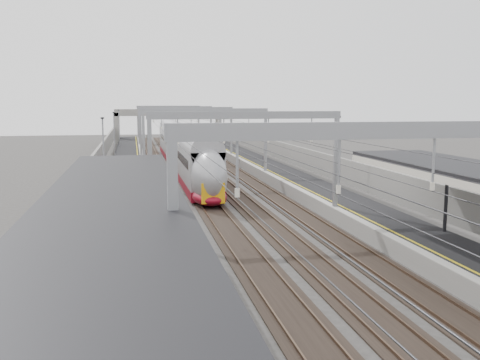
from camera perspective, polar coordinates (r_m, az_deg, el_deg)
name	(u,v)px	position (r m, az deg, el deg)	size (l,w,h in m)	color
platform_left	(128,176)	(57.98, -11.88, 0.47)	(4.00, 120.00, 1.00)	black
platform_right	(273,172)	(59.96, 3.59, 0.88)	(4.00, 120.00, 1.00)	black
tracks	(203,178)	(58.49, -4.01, 0.24)	(11.40, 140.00, 0.20)	black
overhead_line	(195,120)	(64.53, -4.82, 6.41)	(13.00, 140.00, 6.60)	gray
canopy_left	(110,210)	(15.77, -13.67, -3.18)	(4.40, 30.00, 4.24)	black
overbridge	(169,117)	(112.74, -7.63, 6.70)	(22.00, 2.20, 6.90)	gray
wall_left	(96,166)	(57.97, -15.08, 1.45)	(0.30, 120.00, 3.20)	gray
wall_right	(301,161)	(60.73, 6.52, 1.98)	(0.30, 120.00, 3.20)	gray
train	(183,153)	(64.18, -6.06, 2.86)	(2.86, 52.03, 4.51)	maroon
signal_green	(148,142)	(80.64, -9.80, 4.02)	(0.32, 0.32, 3.48)	black
signal_red_near	(203,140)	(82.94, -4.00, 4.24)	(0.32, 0.32, 3.48)	black
signal_red_far	(212,138)	(87.87, -2.97, 4.47)	(0.32, 0.32, 3.48)	black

